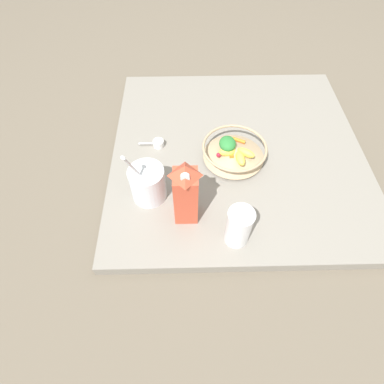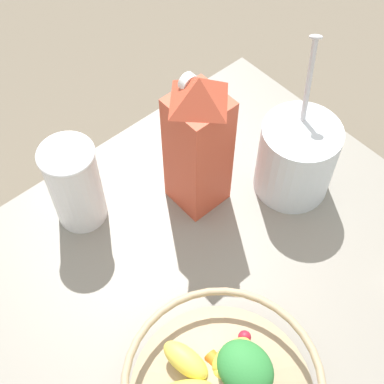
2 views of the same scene
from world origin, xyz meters
name	(u,v)px [view 2 (image 2 of 2)]	position (x,y,z in m)	size (l,w,h in m)	color
milk_carton	(198,144)	(-0.21, -0.30, 0.17)	(0.07, 0.07, 0.25)	#CC4C33
yogurt_tub	(297,156)	(-0.33, -0.22, 0.12)	(0.12, 0.12, 0.25)	silver
drinking_cup	(75,184)	(-0.05, -0.39, 0.12)	(0.08, 0.08, 0.15)	white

